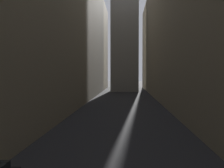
{
  "coord_description": "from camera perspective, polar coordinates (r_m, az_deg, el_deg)",
  "views": [
    {
      "loc": [
        0.53,
        9.84,
        4.48
      ],
      "look_at": [
        0.0,
        20.41,
        4.09
      ],
      "focal_mm": 47.27,
      "sensor_mm": 36.0,
      "label": 1
    }
  ],
  "objects": [
    {
      "name": "building_block_right",
      "position": [
        42.56,
        19.9,
        11.51
      ],
      "size": [
        14.47,
        108.0,
        23.07
      ],
      "primitive_type": "cube",
      "color": "gray",
      "rests_on": "ground"
    },
    {
      "name": "ground_plane",
      "position": [
        38.43,
        2.06,
        -4.61
      ],
      "size": [
        264.0,
        264.0,
        0.0
      ],
      "primitive_type": "plane",
      "color": "#232326"
    },
    {
      "name": "building_block_left",
      "position": [
        42.77,
        -14.83,
        11.97
      ],
      "size": [
        13.41,
        108.0,
        23.74
      ],
      "primitive_type": "cube",
      "color": "gray",
      "rests_on": "ground"
    }
  ]
}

